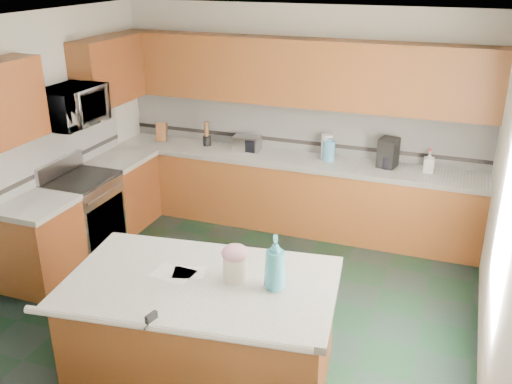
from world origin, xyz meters
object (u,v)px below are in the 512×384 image
at_px(island_top, 201,284).
at_px(soap_bottle_island, 275,263).
at_px(coffee_maker, 388,153).
at_px(knife_block, 162,132).
at_px(treat_jar, 235,268).
at_px(island_base, 203,334).
at_px(toaster_oven, 247,144).

relative_size(island_top, soap_bottle_island, 4.80).
distance_m(island_top, coffee_maker, 3.22).
distance_m(island_top, knife_block, 3.66).
distance_m(soap_bottle_island, coffee_maker, 3.01).
bearing_deg(coffee_maker, soap_bottle_island, -85.53).
xyz_separation_m(island_top, soap_bottle_island, (0.56, 0.09, 0.24)).
relative_size(treat_jar, soap_bottle_island, 0.46).
distance_m(island_top, treat_jar, 0.29).
bearing_deg(island_base, soap_bottle_island, 1.52).
distance_m(soap_bottle_island, knife_block, 3.93).
bearing_deg(knife_block, coffee_maker, -16.95).
bearing_deg(island_base, knife_block, 116.13).
bearing_deg(toaster_oven, coffee_maker, -2.57).
xyz_separation_m(treat_jar, toaster_oven, (-1.05, 2.93, 0.00)).
height_order(soap_bottle_island, coffee_maker, soap_bottle_island).
bearing_deg(island_top, treat_jar, 17.28).
height_order(soap_bottle_island, knife_block, soap_bottle_island).
distance_m(treat_jar, soap_bottle_island, 0.35).
relative_size(island_top, treat_jar, 10.54).
bearing_deg(knife_block, treat_jar, -69.87).
distance_m(island_base, knife_block, 3.71).
xyz_separation_m(island_base, knife_block, (-2.03, 3.04, 0.61)).
relative_size(island_base, soap_bottle_island, 4.56).
bearing_deg(toaster_oven, soap_bottle_island, -68.62).
relative_size(soap_bottle_island, knife_block, 1.71).
distance_m(treat_jar, coffee_maker, 3.05).
relative_size(knife_block, toaster_oven, 0.74).
height_order(island_base, knife_block, knife_block).
bearing_deg(toaster_oven, knife_block, 176.45).
bearing_deg(island_top, island_base, 82.46).
bearing_deg(island_base, treat_jar, 17.28).
bearing_deg(soap_bottle_island, island_top, 171.33).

